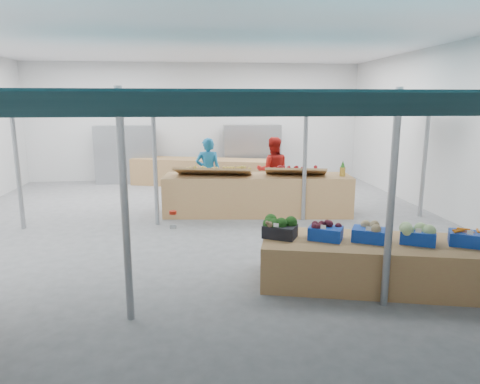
# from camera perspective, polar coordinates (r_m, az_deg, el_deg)

# --- Properties ---
(floor) EXTENTS (13.00, 13.00, 0.00)m
(floor) POSITION_cam_1_polar(r_m,az_deg,el_deg) (9.74, -5.27, -4.93)
(floor) COLOR slate
(floor) RESTS_ON ground
(hall) EXTENTS (13.00, 13.00, 13.00)m
(hall) POSITION_cam_1_polar(r_m,az_deg,el_deg) (10.77, -5.70, 10.95)
(hall) COLOR silver
(hall) RESTS_ON ground
(pole_grid) EXTENTS (10.00, 4.60, 3.00)m
(pole_grid) POSITION_cam_1_polar(r_m,az_deg,el_deg) (7.70, 0.34, 4.44)
(pole_grid) COLOR gray
(pole_grid) RESTS_ON floor
(awnings) EXTENTS (9.50, 7.08, 0.30)m
(awnings) POSITION_cam_1_polar(r_m,az_deg,el_deg) (7.63, 0.35, 11.67)
(awnings) COLOR #0B2830
(awnings) RESTS_ON pole_grid
(back_shelving_left) EXTENTS (2.00, 0.50, 2.00)m
(back_shelving_left) POSITION_cam_1_polar(r_m,az_deg,el_deg) (15.62, -15.03, 4.81)
(back_shelving_left) COLOR #B23F33
(back_shelving_left) RESTS_ON floor
(back_shelving_right) EXTENTS (2.00, 0.50, 2.00)m
(back_shelving_right) POSITION_cam_1_polar(r_m,az_deg,el_deg) (15.58, 1.62, 5.19)
(back_shelving_right) COLOR #B23F33
(back_shelving_right) RESTS_ON floor
(veg_counter) EXTENTS (3.84, 2.07, 0.71)m
(veg_counter) POSITION_cam_1_polar(r_m,az_deg,el_deg) (7.08, 18.27, -9.02)
(veg_counter) COLOR #956241
(veg_counter) RESTS_ON floor
(fruit_counter) EXTENTS (4.78, 1.61, 1.00)m
(fruit_counter) POSITION_cam_1_polar(r_m,az_deg,el_deg) (10.89, 2.31, -0.37)
(fruit_counter) COLOR #956241
(fruit_counter) RESTS_ON floor
(far_counter) EXTENTS (5.15, 2.47, 0.91)m
(far_counter) POSITION_cam_1_polar(r_m,az_deg,el_deg) (14.74, -4.66, 2.64)
(far_counter) COLOR #956241
(far_counter) RESTS_ON floor
(vendor_left) EXTENTS (0.73, 0.52, 1.87)m
(vendor_left) POSITION_cam_1_polar(r_m,az_deg,el_deg) (11.78, -4.26, 2.69)
(vendor_left) COLOR #17669B
(vendor_left) RESTS_ON floor
(vendor_right) EXTENTS (0.98, 0.80, 1.87)m
(vendor_right) POSITION_cam_1_polar(r_m,az_deg,el_deg) (11.98, 4.38, 2.84)
(vendor_right) COLOR #AE1A15
(vendor_right) RESTS_ON floor
(crate_broccoli) EXTENTS (0.61, 0.54, 0.35)m
(crate_broccoli) POSITION_cam_1_polar(r_m,az_deg,el_deg) (6.79, 5.36, -4.76)
(crate_broccoli) COLOR black
(crate_broccoli) RESTS_ON veg_counter
(crate_beets) EXTENTS (0.61, 0.54, 0.29)m
(crate_beets) POSITION_cam_1_polar(r_m,az_deg,el_deg) (6.81, 11.36, -5.12)
(crate_beets) COLOR #0E349C
(crate_beets) RESTS_ON veg_counter
(crate_celeriac) EXTENTS (0.61, 0.54, 0.31)m
(crate_celeriac) POSITION_cam_1_polar(r_m,az_deg,el_deg) (6.88, 16.87, -5.13)
(crate_celeriac) COLOR #0E349C
(crate_celeriac) RESTS_ON veg_counter
(crate_cabbage) EXTENTS (0.61, 0.54, 0.35)m
(crate_cabbage) POSITION_cam_1_polar(r_m,az_deg,el_deg) (7.03, 22.63, -5.07)
(crate_cabbage) COLOR #0E349C
(crate_cabbage) RESTS_ON veg_counter
(crate_carrots) EXTENTS (0.61, 0.54, 0.29)m
(crate_carrots) POSITION_cam_1_polar(r_m,az_deg,el_deg) (7.26, 28.04, -5.43)
(crate_carrots) COLOR #0E349C
(crate_carrots) RESTS_ON veg_counter
(sparrow) EXTENTS (0.12, 0.09, 0.11)m
(sparrow) POSITION_cam_1_polar(r_m,az_deg,el_deg) (6.65, 3.94, -4.29)
(sparrow) COLOR brown
(sparrow) RESTS_ON crate_broccoli
(pole_ribbon) EXTENTS (0.12, 0.12, 0.28)m
(pole_ribbon) POSITION_cam_1_polar(r_m,az_deg,el_deg) (6.84, -8.93, -2.90)
(pole_ribbon) COLOR #B11B0B
(pole_ribbon) RESTS_ON pole_grid
(apple_heap_yellow) EXTENTS (2.01, 1.09, 0.27)m
(apple_heap_yellow) POSITION_cam_1_polar(r_m,az_deg,el_deg) (10.67, -3.64, 3.01)
(apple_heap_yellow) COLOR #997247
(apple_heap_yellow) RESTS_ON fruit_counter
(apple_heap_red) EXTENTS (1.62, 1.01, 0.27)m
(apple_heap_red) POSITION_cam_1_polar(r_m,az_deg,el_deg) (10.74, 7.43, 3.00)
(apple_heap_red) COLOR #997247
(apple_heap_red) RESTS_ON fruit_counter
(pineapple) EXTENTS (0.14, 0.14, 0.39)m
(pineapple) POSITION_cam_1_polar(r_m,az_deg,el_deg) (10.96, 13.52, 3.02)
(pineapple) COLOR #8C6019
(pineapple) RESTS_ON fruit_counter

